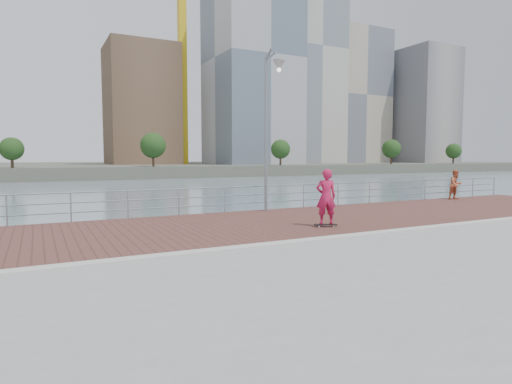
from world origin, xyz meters
name	(u,v)px	position (x,y,z in m)	size (l,w,h in m)	color
water	(288,313)	(0.00, 0.00, -2.00)	(400.00, 400.00, 0.00)	slate
seawall	(435,349)	(0.00, -5.00, -1.00)	(40.00, 24.00, 2.00)	gray
brick_lane	(235,225)	(0.00, 3.60, 0.01)	(40.00, 6.80, 0.02)	brown
curb	(289,242)	(0.00, 0.00, 0.03)	(40.00, 0.40, 0.06)	#B7B5AD
far_shore	(61,168)	(0.00, 122.50, -0.75)	(320.00, 95.00, 2.50)	#4C5142
guardrail	(202,198)	(0.00, 7.00, 0.69)	(39.06, 0.06, 1.13)	#8C9EA8
street_lamp	(272,102)	(2.80, 6.01, 4.75)	(0.49, 1.42, 6.69)	gray
skateboard	(326,225)	(2.58, 1.76, 0.09)	(0.79, 0.49, 0.09)	black
skateboarder	(326,197)	(2.58, 1.76, 1.06)	(0.69, 0.46, 1.90)	#B91845
bystander	(456,185)	(14.90, 6.21, 0.86)	(0.81, 0.63, 1.67)	#BF5C38
tower_crane	(173,40)	(27.36, 104.00, 33.50)	(47.00, 2.00, 50.70)	gold
skyline	(189,75)	(31.96, 104.37, 24.81)	(233.00, 41.00, 71.26)	#ADA38E
shoreline_trees	(206,148)	(26.36, 77.00, 4.35)	(169.46, 5.15, 6.86)	#473323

